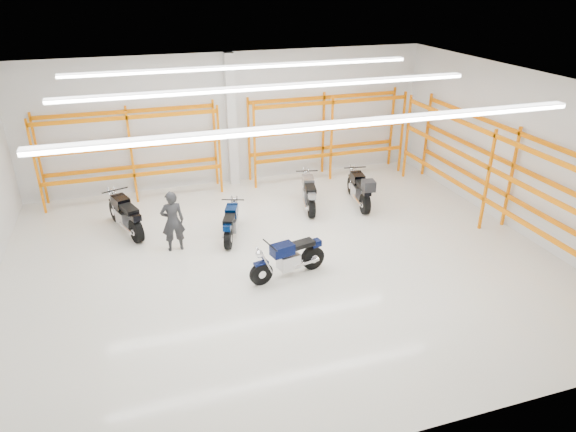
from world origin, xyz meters
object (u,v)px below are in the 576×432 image
object	(u,v)px
motorcycle_back_d	(360,190)
standing_man	(173,221)
motorcycle_back_c	(309,194)
structural_column	(232,121)
motorcycle_main	(291,258)
motorcycle_back_a	(126,216)
motorcycle_back_b	(231,224)

from	to	relation	value
motorcycle_back_d	standing_man	distance (m)	6.10
motorcycle_back_c	structural_column	size ratio (longest dim) A/B	0.47
motorcycle_back_d	structural_column	xyz separation A→B (m)	(-3.39, 3.27, 1.69)
motorcycle_back_c	structural_column	world-z (taller)	structural_column
motorcycle_back_c	structural_column	distance (m)	3.85
structural_column	motorcycle_main	bearing A→B (deg)	-90.03
motorcycle_back_a	standing_man	distance (m)	1.90
motorcycle_back_b	motorcycle_back_d	distance (m)	4.49
motorcycle_main	structural_column	bearing A→B (deg)	89.97
motorcycle_back_d	structural_column	distance (m)	5.01
motorcycle_main	motorcycle_back_a	distance (m)	5.25
motorcycle_back_d	structural_column	world-z (taller)	structural_column
motorcycle_back_d	structural_column	size ratio (longest dim) A/B	0.51
motorcycle_back_d	motorcycle_back_b	bearing A→B (deg)	-168.21
motorcycle_main	motorcycle_back_a	xyz separation A→B (m)	(-3.78, 3.64, 0.05)
standing_man	structural_column	world-z (taller)	structural_column
motorcycle_back_a	structural_column	size ratio (longest dim) A/B	0.49
structural_column	motorcycle_back_c	bearing A→B (deg)	-58.63
standing_man	structural_column	bearing A→B (deg)	-123.06
motorcycle_back_b	structural_column	xyz separation A→B (m)	(1.00, 4.19, 1.80)
motorcycle_back_a	motorcycle_back_d	xyz separation A→B (m)	(7.18, -0.33, 0.03)
motorcycle_main	motorcycle_back_b	size ratio (longest dim) A/B	1.09
motorcycle_back_b	motorcycle_back_d	xyz separation A→B (m)	(4.39, 0.92, 0.11)
motorcycle_main	motorcycle_back_a	size ratio (longest dim) A/B	0.92
motorcycle_back_d	motorcycle_back_c	bearing A→B (deg)	167.82
standing_man	motorcycle_back_c	bearing A→B (deg)	-163.98
motorcycle_back_a	motorcycle_back_c	world-z (taller)	motorcycle_back_a
motorcycle_main	motorcycle_back_d	world-z (taller)	motorcycle_back_d
motorcycle_back_c	motorcycle_back_d	size ratio (longest dim) A/B	0.93
motorcycle_back_a	standing_man	xyz separation A→B (m)	(1.19, -1.45, 0.32)
motorcycle_main	motorcycle_back_b	world-z (taller)	motorcycle_main
motorcycle_main	motorcycle_back_b	xyz separation A→B (m)	(-1.00, 2.39, -0.03)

